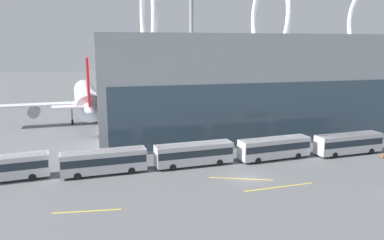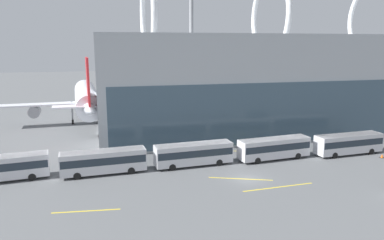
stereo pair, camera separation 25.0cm
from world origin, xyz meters
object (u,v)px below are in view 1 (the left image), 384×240
(shuttle_bus_2, at_px, (194,153))
(airliner_at_gate_near, at_px, (86,98))
(shuttle_bus_0, at_px, (2,167))
(shuttle_bus_1, at_px, (104,160))
(shuttle_bus_3, at_px, (274,147))
(traffic_cone_2, at_px, (382,156))
(airliner_at_gate_far, at_px, (290,95))
(floodlight_mast, at_px, (191,36))
(shuttle_bus_4, at_px, (349,143))

(shuttle_bus_2, bearing_deg, airliner_at_gate_near, 109.84)
(shuttle_bus_0, relative_size, shuttle_bus_1, 1.01)
(shuttle_bus_3, height_order, traffic_cone_2, shuttle_bus_3)
(airliner_at_gate_far, height_order, traffic_cone_2, airliner_at_gate_far)
(shuttle_bus_2, relative_size, traffic_cone_2, 19.15)
(airliner_at_gate_far, distance_m, floodlight_mast, 41.79)
(shuttle_bus_1, bearing_deg, shuttle_bus_2, -1.52)
(airliner_at_gate_far, height_order, shuttle_bus_1, airliner_at_gate_far)
(shuttle_bus_1, xyz_separation_m, shuttle_bus_4, (39.62, -0.16, 0.00))
(airliner_at_gate_far, relative_size, shuttle_bus_3, 3.30)
(shuttle_bus_3, bearing_deg, shuttle_bus_1, 175.11)
(shuttle_bus_1, height_order, traffic_cone_2, shuttle_bus_1)
(airliner_at_gate_near, xyz_separation_m, shuttle_bus_0, (-10.38, -36.69, -3.79))
(airliner_at_gate_near, bearing_deg, floodlight_mast, -148.06)
(airliner_at_gate_far, xyz_separation_m, shuttle_bus_4, (-7.86, -34.09, -3.37))
(shuttle_bus_0, distance_m, traffic_cone_2, 57.09)
(airliner_at_gate_far, relative_size, traffic_cone_2, 63.57)
(shuttle_bus_3, bearing_deg, airliner_at_gate_far, 52.02)
(airliner_at_gate_far, xyz_separation_m, shuttle_bus_0, (-60.68, -33.42, -3.37))
(shuttle_bus_1, height_order, floodlight_mast, floodlight_mast)
(airliner_at_gate_far, bearing_deg, floodlight_mast, 125.93)
(shuttle_bus_1, height_order, shuttle_bus_4, same)
(shuttle_bus_4, bearing_deg, traffic_cone_2, -40.60)
(shuttle_bus_4, xyz_separation_m, traffic_cone_2, (4.12, -3.07, -1.69))
(shuttle_bus_0, distance_m, shuttle_bus_2, 26.41)
(airliner_at_gate_far, height_order, shuttle_bus_2, airliner_at_gate_far)
(shuttle_bus_1, distance_m, shuttle_bus_3, 26.42)
(shuttle_bus_1, xyz_separation_m, shuttle_bus_3, (26.41, 0.43, 0.00))
(shuttle_bus_4, distance_m, floodlight_mast, 31.76)
(shuttle_bus_0, xyz_separation_m, floodlight_mast, (28.73, 10.45, 17.45))
(shuttle_bus_2, relative_size, floodlight_mast, 0.38)
(shuttle_bus_0, relative_size, shuttle_bus_3, 1.00)
(airliner_at_gate_near, bearing_deg, shuttle_bus_3, -144.54)
(shuttle_bus_1, distance_m, floodlight_mast, 25.80)
(shuttle_bus_1, height_order, shuttle_bus_3, same)
(airliner_at_gate_far, bearing_deg, shuttle_bus_4, 167.25)
(shuttle_bus_0, bearing_deg, shuttle_bus_1, -8.65)
(airliner_at_gate_near, height_order, shuttle_bus_4, airliner_at_gate_near)
(airliner_at_gate_near, distance_m, shuttle_bus_1, 37.51)
(floodlight_mast, bearing_deg, shuttle_bus_0, -160.01)
(airliner_at_gate_far, xyz_separation_m, traffic_cone_2, (-3.74, -37.16, -5.06))
(shuttle_bus_3, distance_m, traffic_cone_2, 17.79)
(shuttle_bus_2, bearing_deg, floodlight_mast, 73.88)
(airliner_at_gate_far, xyz_separation_m, shuttle_bus_1, (-47.48, -33.93, -3.37))
(floodlight_mast, relative_size, traffic_cone_2, 50.79)
(floodlight_mast, bearing_deg, shuttle_bus_2, -102.41)
(airliner_at_gate_near, distance_m, shuttle_bus_2, 40.30)
(shuttle_bus_2, height_order, floodlight_mast, floodlight_mast)
(shuttle_bus_2, height_order, shuttle_bus_4, same)
(airliner_at_gate_near, bearing_deg, shuttle_bus_4, -134.39)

